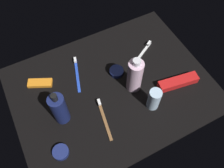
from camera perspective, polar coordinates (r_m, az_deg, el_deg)
The scene contains 11 objects.
ground_plane at distance 101.29cm, azimuth -0.00°, elevation -1.06°, with size 84.00×64.00×1.20cm, color black.
lotion_bottle at distance 89.36cm, azimuth -12.76°, elevation -5.94°, with size 5.98×5.98×18.42cm.
bodywash_bottle at distance 94.31cm, azimuth 5.59°, elevation 2.06°, with size 6.20×6.20×18.60cm.
deodorant_stick at distance 93.56cm, azimuth 10.22°, elevation -3.68°, with size 4.95×4.95×10.56cm, color silver.
toothbrush_blue at distance 105.45cm, azimuth -8.58°, elevation 2.81°, with size 6.35×17.58×2.10cm.
toothbrush_white at distance 111.78cm, azimuth 7.37°, elevation 7.52°, with size 16.30×9.82×2.10cm.
toothbrush_brown at distance 94.02cm, azimuth -2.04°, elevation -8.00°, with size 4.07×17.96×2.10cm.
toothpaste_box_red at distance 104.34cm, azimuth 15.84°, elevation 0.48°, with size 17.60×4.40×3.20cm, color red.
snack_bar_orange at distance 105.81cm, azimuth -17.17°, elevation 0.23°, with size 10.40×4.00×1.50cm, color orange.
cream_tin_left at distance 90.95cm, azimuth -12.41°, elevation -15.94°, with size 6.03×6.03×1.90cm, color navy.
cream_tin_right at distance 104.08cm, azimuth 1.10°, elevation 3.07°, with size 6.34×6.34×2.04cm, color navy.
Camera 1 is at (-23.38, -45.37, 86.90)cm, focal length 37.41 mm.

